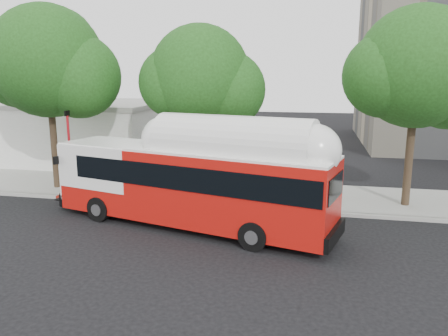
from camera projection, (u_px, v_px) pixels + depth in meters
The scene contains 10 objects.
ground at pixel (187, 237), 16.88m from camera, with size 120.00×120.00×0.00m, color black.
sidewalk at pixel (222, 192), 23.09m from camera, with size 60.00×5.00×0.15m, color gray.
curb_strip at pixel (210, 206), 20.60m from camera, with size 60.00×0.30×0.15m, color gray.
red_curb_segment at pixel (150, 202), 21.19m from camera, with size 10.00×0.32×0.16m, color maroon.
street_tree_left at pixel (57, 66), 22.53m from camera, with size 6.67×5.80×9.74m.
street_tree_mid at pixel (208, 80), 21.57m from camera, with size 5.75×5.00×8.62m.
street_tree_right at pixel (427, 72), 19.31m from camera, with size 6.21×5.40×9.18m.
low_commercial_bldg at pixel (60, 130), 32.63m from camera, with size 16.20×10.20×4.25m.
transit_bus at pixel (191, 186), 17.68m from camera, with size 12.80×5.50×3.74m.
signal_pole at pixel (70, 154), 21.79m from camera, with size 0.13×0.42×4.43m.
Camera 1 is at (4.66, -15.32, 6.13)m, focal length 35.00 mm.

